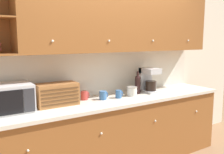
# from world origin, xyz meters

# --- Properties ---
(wall_back) EXTENTS (5.62, 0.06, 2.60)m
(wall_back) POSITION_xyz_m (0.00, 0.03, 1.30)
(wall_back) COLOR silver
(wall_back) RESTS_ON ground_plane
(counter_unit) EXTENTS (3.24, 0.65, 0.92)m
(counter_unit) POSITION_xyz_m (0.00, -0.31, 0.46)
(counter_unit) COLOR #935628
(counter_unit) RESTS_ON ground_plane
(backsplash_panel) EXTENTS (3.22, 0.01, 0.60)m
(backsplash_panel) POSITION_xyz_m (0.00, -0.01, 1.22)
(backsplash_panel) COLOR silver
(backsplash_panel) RESTS_ON counter_unit
(upper_cabinets) EXTENTS (3.22, 0.38, 0.78)m
(upper_cabinets) POSITION_xyz_m (0.17, -0.18, 1.91)
(upper_cabinets) COLOR #935628
(upper_cabinets) RESTS_ON backsplash_panel
(microwave) EXTENTS (0.50, 0.38, 0.30)m
(microwave) POSITION_xyz_m (-1.30, -0.24, 1.07)
(microwave) COLOR silver
(microwave) RESTS_ON counter_unit
(bread_box) EXTENTS (0.47, 0.25, 0.26)m
(bread_box) POSITION_xyz_m (-0.76, -0.22, 1.05)
(bread_box) COLOR #996033
(bread_box) RESTS_ON counter_unit
(mug) EXTENTS (0.10, 0.09, 0.11)m
(mug) POSITION_xyz_m (-0.37, -0.15, 0.98)
(mug) COLOR #B73D38
(mug) RESTS_ON counter_unit
(mug_patterned_third) EXTENTS (0.11, 0.09, 0.11)m
(mug_patterned_third) POSITION_xyz_m (-0.17, -0.27, 0.97)
(mug_patterned_third) COLOR #38669E
(mug_patterned_third) RESTS_ON counter_unit
(mug_blue_second) EXTENTS (0.09, 0.08, 0.10)m
(mug_blue_second) POSITION_xyz_m (0.05, -0.31, 0.97)
(mug_blue_second) COLOR #38669E
(mug_blue_second) RESTS_ON counter_unit
(storage_canister) EXTENTS (0.14, 0.14, 0.12)m
(storage_canister) POSITION_xyz_m (0.27, -0.29, 0.98)
(storage_canister) COLOR silver
(storage_canister) RESTS_ON counter_unit
(wine_bottle) EXTENTS (0.08, 0.08, 0.31)m
(wine_bottle) POSITION_xyz_m (0.42, -0.22, 1.06)
(wine_bottle) COLOR black
(wine_bottle) RESTS_ON counter_unit
(coffee_maker) EXTENTS (0.21, 0.26, 0.35)m
(coffee_maker) POSITION_xyz_m (0.62, -0.22, 1.10)
(coffee_maker) COLOR #B7B7BC
(coffee_maker) RESTS_ON counter_unit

